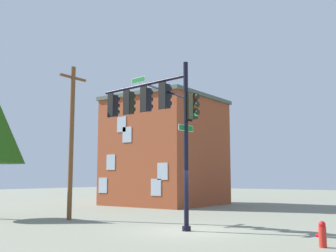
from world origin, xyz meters
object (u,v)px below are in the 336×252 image
fire_hydrant (322,234)px  brick_building (166,151)px  signal_pole_assembly (155,110)px  utility_pole (71,138)px

fire_hydrant → brick_building: 21.61m
signal_pole_assembly → fire_hydrant: bearing=171.9°
signal_pole_assembly → utility_pole: utility_pole is taller
utility_pole → signal_pole_assembly: bearing=-178.9°
signal_pole_assembly → brick_building: 15.31m
signal_pole_assembly → utility_pole: (5.62, 0.11, -1.00)m
signal_pole_assembly → brick_building: (8.68, -12.58, -0.90)m
utility_pole → fire_hydrant: bearing=175.8°
fire_hydrant → brick_building: (16.26, -13.66, 3.97)m
utility_pole → brick_building: (3.05, -12.70, 0.09)m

